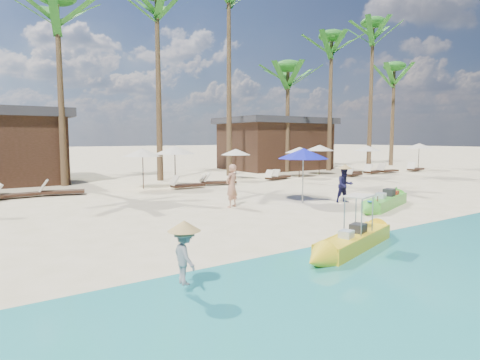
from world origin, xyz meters
TOP-DOWN VIEW (x-y plane):
  - ground at (0.00, 0.00)m, footprint 240.00×240.00m
  - wet_sand_strip at (0.00, -5.00)m, footprint 240.00×4.50m
  - green_canoe at (5.49, 0.06)m, footprint 5.08×2.07m
  - yellow_canoe at (-0.01, -3.16)m, footprint 4.75×1.77m
  - tourist at (0.65, 3.35)m, footprint 0.70×0.60m
  - vendor_green at (5.06, 1.69)m, footprint 0.85×0.75m
  - vendor_yellow at (-4.60, -3.47)m, footprint 0.38×0.64m
  - blue_umbrella at (3.61, 2.61)m, footprint 2.07×2.07m
  - lounger_4_right at (-6.08, 10.42)m, footprint 1.82×0.70m
  - resort_parasol_5 at (-0.23, 10.49)m, footprint 2.03×2.03m
  - lounger_5_left at (-4.26, 10.37)m, footprint 2.01×1.04m
  - resort_parasol_6 at (1.36, 10.04)m, footprint 2.16×2.16m
  - lounger_6_left at (1.66, 9.42)m, footprint 1.87×0.59m
  - lounger_6_right at (3.67, 10.07)m, footprint 1.77×1.03m
  - resort_parasol_7 at (6.21, 11.63)m, footprint 1.90×1.90m
  - lounger_7_left at (3.88, 9.87)m, footprint 1.95×1.14m
  - lounger_7_right at (8.24, 10.23)m, footprint 1.81×0.97m
  - resort_parasol_8 at (10.64, 10.64)m, footprint 1.98×1.98m
  - lounger_8_left at (8.83, 10.43)m, footprint 1.78×1.07m
  - resort_parasol_9 at (13.07, 11.24)m, footprint 2.08×2.08m
  - lounger_9_left at (14.17, 9.08)m, footprint 1.73×0.89m
  - lounger_9_right at (15.06, 10.03)m, footprint 1.88×0.86m
  - resort_parasol_10 at (17.18, 10.37)m, footprint 2.00×2.00m
  - lounger_10_left at (16.89, 9.62)m, footprint 1.98×0.86m
  - lounger_10_right at (18.43, 9.52)m, footprint 1.98×0.64m
  - resort_parasol_11 at (23.59, 10.25)m, footprint 2.13×2.13m
  - lounger_11_left at (21.59, 9.25)m, footprint 2.04×0.91m
  - palm_3 at (-3.36, 14.27)m, footprint 2.08×2.08m
  - palm_4 at (2.15, 14.01)m, footprint 2.08×2.08m
  - palm_5 at (7.45, 14.38)m, footprint 2.08×2.08m
  - palm_6 at (12.84, 14.52)m, footprint 2.08×2.08m
  - palm_7 at (16.57, 13.68)m, footprint 2.08×2.08m
  - palm_8 at (21.07, 13.33)m, footprint 2.08×2.08m
  - palm_9 at (26.21, 14.81)m, footprint 2.08×2.08m
  - pavilion_east at (14.00, 17.50)m, footprint 8.80×6.60m

SIDE VIEW (x-z plane):
  - ground at x=0.00m, z-range 0.00..0.00m
  - wet_sand_strip at x=0.00m, z-range 0.00..0.01m
  - lounger_9_left at x=14.17m, z-range -0.09..0.47m
  - lounger_6_right at x=3.67m, z-range -0.10..0.48m
  - lounger_8_left at x=8.83m, z-range -0.10..0.48m
  - lounger_7_right at x=8.24m, z-range -0.10..0.49m
  - lounger_4_right at x=-6.08m, z-range -0.10..0.50m
  - lounger_9_right at x=15.06m, z-range -0.10..0.51m
  - yellow_canoe at x=-0.01m, z-range -0.43..0.84m
  - lounger_7_left at x=3.88m, z-range -0.10..0.53m
  - lounger_6_left at x=1.66m, z-range -0.11..0.53m
  - lounger_10_left at x=16.89m, z-range -0.11..0.54m
  - lounger_5_left at x=-4.26m, z-range -0.11..0.55m
  - lounger_10_right at x=18.43m, z-range -0.11..0.56m
  - lounger_11_left at x=21.59m, z-range -0.11..0.56m
  - green_canoe at x=5.49m, z-range -0.11..0.56m
  - vendor_yellow at x=-4.60m, z-range 0.18..1.15m
  - vendor_green at x=5.06m, z-range 0.00..1.45m
  - tourist at x=0.65m, z-range 0.00..1.64m
  - resort_parasol_7 at x=6.21m, z-range 0.79..2.74m
  - resort_parasol_8 at x=10.64m, z-range 0.82..2.85m
  - resort_parasol_10 at x=17.18m, z-range 0.83..2.89m
  - resort_parasol_5 at x=-0.23m, z-range 0.84..2.93m
  - resort_parasol_9 at x=13.07m, z-range 0.86..3.01m
  - resort_parasol_11 at x=23.59m, z-range 0.88..3.08m
  - resort_parasol_6 at x=1.36m, z-range 0.89..3.11m
  - blue_umbrella at x=3.61m, z-range 0.90..3.12m
  - pavilion_east at x=14.00m, z-range 0.05..4.35m
  - palm_6 at x=12.84m, z-range 2.79..11.31m
  - palm_9 at x=26.21m, z-range 3.14..12.97m
  - palm_3 at x=-3.36m, z-range 3.32..13.83m
  - palm_7 at x=16.57m, z-range 3.46..14.53m
  - palm_4 at x=2.15m, z-range 3.60..15.30m
  - palm_8 at x=21.07m, z-range 3.83..16.53m
  - palm_5 at x=7.45m, z-range 4.02..17.62m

